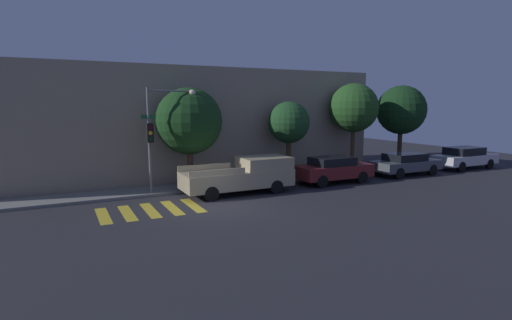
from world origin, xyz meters
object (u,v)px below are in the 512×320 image
(traffic_light_pole, at_px, (160,124))
(pickup_truck, at_px, (243,175))
(sedan_middle, at_px, (405,163))
(sedan_near_corner, at_px, (333,169))
(sedan_far_end, at_px, (465,157))
(tree_behind_truck, at_px, (401,110))
(tree_near_corner, at_px, (189,121))
(tree_midblock, at_px, (289,123))
(tree_far_end, at_px, (354,108))

(traffic_light_pole, xyz_separation_m, pickup_truck, (3.72, -1.27, -2.53))
(pickup_truck, xyz_separation_m, sedan_middle, (11.08, 0.00, -0.15))
(sedan_near_corner, relative_size, sedan_middle, 0.97)
(sedan_far_end, distance_m, tree_behind_truck, 5.40)
(sedan_near_corner, bearing_deg, tree_behind_truck, 16.99)
(traffic_light_pole, xyz_separation_m, sedan_middle, (14.80, -1.27, -2.68))
(sedan_middle, relative_size, tree_behind_truck, 0.80)
(tree_near_corner, height_order, tree_midblock, tree_near_corner)
(tree_near_corner, height_order, tree_behind_truck, tree_behind_truck)
(pickup_truck, height_order, sedan_middle, pickup_truck)
(tree_near_corner, bearing_deg, sedan_middle, -9.72)
(traffic_light_pole, bearing_deg, tree_midblock, 7.20)
(sedan_far_end, bearing_deg, tree_behind_truck, 149.09)
(tree_midblock, bearing_deg, tree_far_end, 0.00)
(tree_midblock, bearing_deg, pickup_truck, -150.59)
(sedan_far_end, height_order, tree_midblock, tree_midblock)
(tree_behind_truck, bearing_deg, tree_midblock, 180.00)
(sedan_middle, relative_size, tree_far_end, 0.79)
(tree_midblock, relative_size, tree_far_end, 0.80)
(pickup_truck, distance_m, sedan_middle, 11.08)
(sedan_middle, height_order, tree_far_end, tree_far_end)
(pickup_truck, relative_size, tree_midblock, 1.20)
(sedan_middle, distance_m, tree_midblock, 7.87)
(pickup_truck, relative_size, tree_behind_truck, 0.97)
(tree_near_corner, relative_size, tree_behind_truck, 0.93)
(traffic_light_pole, xyz_separation_m, tree_near_corner, (1.72, 0.97, 0.07))
(tree_near_corner, height_order, tree_far_end, tree_far_end)
(traffic_light_pole, relative_size, sedan_middle, 1.15)
(tree_near_corner, bearing_deg, tree_behind_truck, -0.00)
(tree_behind_truck, bearing_deg, sedan_near_corner, -163.01)
(pickup_truck, bearing_deg, tree_behind_truck, 9.88)
(sedan_middle, height_order, tree_near_corner, tree_near_corner)
(sedan_far_end, xyz_separation_m, tree_behind_truck, (-3.74, 2.24, 3.18))
(pickup_truck, xyz_separation_m, tree_near_corner, (-2.01, 2.24, 2.61))
(traffic_light_pole, xyz_separation_m, sedan_near_corner, (9.25, -1.27, -2.64))
(sedan_near_corner, distance_m, tree_behind_truck, 8.31)
(tree_far_end, bearing_deg, sedan_near_corner, -145.15)
(pickup_truck, height_order, sedan_near_corner, pickup_truck)
(sedan_near_corner, bearing_deg, tree_far_end, 34.85)
(traffic_light_pole, xyz_separation_m, tree_midblock, (7.70, 0.97, -0.13))
(sedan_middle, bearing_deg, traffic_light_pole, 175.10)
(sedan_far_end, xyz_separation_m, tree_midblock, (-12.63, 2.24, 2.50))
(traffic_light_pole, distance_m, tree_far_end, 12.52)
(tree_midblock, bearing_deg, tree_near_corner, 180.00)
(sedan_near_corner, distance_m, sedan_middle, 5.55)
(pickup_truck, bearing_deg, tree_far_end, 14.38)
(sedan_near_corner, bearing_deg, pickup_truck, -180.00)
(sedan_near_corner, bearing_deg, sedan_middle, 0.00)
(pickup_truck, bearing_deg, tree_midblock, 29.41)
(pickup_truck, xyz_separation_m, tree_far_end, (8.75, 2.24, 3.23))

